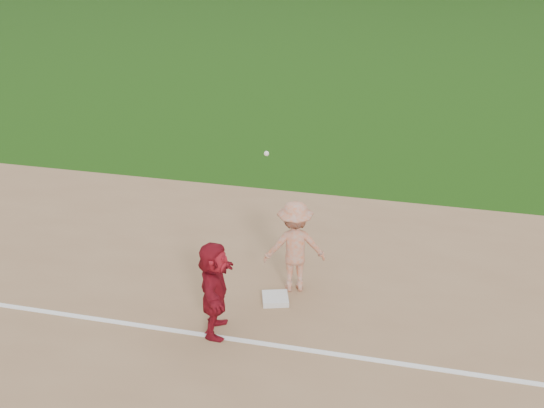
# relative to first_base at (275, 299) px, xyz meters

# --- Properties ---
(ground) EXTENTS (160.00, 160.00, 0.00)m
(ground) POSITION_rel_first_base_xyz_m (-0.32, -0.41, -0.07)
(ground) COLOR #1B440D
(ground) RESTS_ON ground
(foul_line) EXTENTS (60.00, 0.10, 0.01)m
(foul_line) POSITION_rel_first_base_xyz_m (-0.32, -1.21, -0.04)
(foul_line) COLOR white
(foul_line) RESTS_ON infield_dirt
(first_base) EXTENTS (0.54, 0.54, 0.10)m
(first_base) POSITION_rel_first_base_xyz_m (0.00, 0.00, 0.00)
(first_base) COLOR silver
(first_base) RESTS_ON infield_dirt
(base_runner) EXTENTS (0.73, 1.51, 1.56)m
(base_runner) POSITION_rel_first_base_xyz_m (-0.70, -1.06, 0.73)
(base_runner) COLOR maroon
(base_runner) RESTS_ON infield_dirt
(first_base_play) EXTENTS (1.19, 0.90, 2.59)m
(first_base_play) POSITION_rel_first_base_xyz_m (0.22, 0.49, 0.77)
(first_base_play) COLOR #A9A9AC
(first_base_play) RESTS_ON infield_dirt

